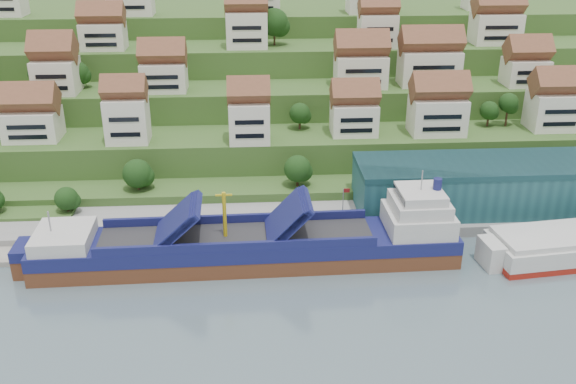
{
  "coord_description": "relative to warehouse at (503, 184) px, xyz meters",
  "views": [
    {
      "loc": [
        0.6,
        -100.29,
        58.98
      ],
      "look_at": [
        7.7,
        14.0,
        8.0
      ],
      "focal_mm": 40.0,
      "sensor_mm": 36.0,
      "label": 1
    }
  ],
  "objects": [
    {
      "name": "second_ship",
      "position": [
        7.47,
        -17.78,
        -4.57
      ],
      "size": [
        31.09,
        14.54,
        8.7
      ],
      "rotation": [
        0.0,
        0.0,
        0.12
      ],
      "color": "maroon",
      "rests_on": "ground"
    },
    {
      "name": "hillside_village",
      "position": [
        -48.64,
        43.9,
        17.13
      ],
      "size": [
        155.11,
        64.95,
        29.39
      ],
      "color": "silver",
      "rests_on": "ground"
    },
    {
      "name": "warehouse",
      "position": [
        0.0,
        0.0,
        0.0
      ],
      "size": [
        60.0,
        15.0,
        10.0
      ],
      "primitive_type": "cube",
      "color": "#205359",
      "rests_on": "quay"
    },
    {
      "name": "ground",
      "position": [
        -52.0,
        -17.0,
        -7.2
      ],
      "size": [
        300.0,
        300.0,
        0.0
      ],
      "primitive_type": "plane",
      "color": "slate",
      "rests_on": "ground"
    },
    {
      "name": "hillside",
      "position": [
        -52.0,
        86.55,
        3.46
      ],
      "size": [
        260.0,
        128.0,
        31.0
      ],
      "color": "#2D4C1E",
      "rests_on": "ground"
    },
    {
      "name": "hillside_trees",
      "position": [
        -60.49,
        29.36,
        10.22
      ],
      "size": [
        129.87,
        62.16,
        31.53
      ],
      "color": "#1C4216",
      "rests_on": "ground"
    },
    {
      "name": "flagpole",
      "position": [
        -33.89,
        -7.0,
        -0.32
      ],
      "size": [
        1.28,
        0.16,
        8.0
      ],
      "color": "gray",
      "rests_on": "quay"
    },
    {
      "name": "quay",
      "position": [
        -32.0,
        -2.0,
        -6.1
      ],
      "size": [
        180.0,
        14.0,
        2.2
      ],
      "primitive_type": "cube",
      "color": "gray",
      "rests_on": "ground"
    },
    {
      "name": "cargo_ship",
      "position": [
        -50.26,
        -15.85,
        -4.0
      ],
      "size": [
        75.61,
        13.35,
        16.68
      ],
      "rotation": [
        0.0,
        0.0,
        0.02
      ],
      "color": "#5B311C",
      "rests_on": "ground"
    }
  ]
}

